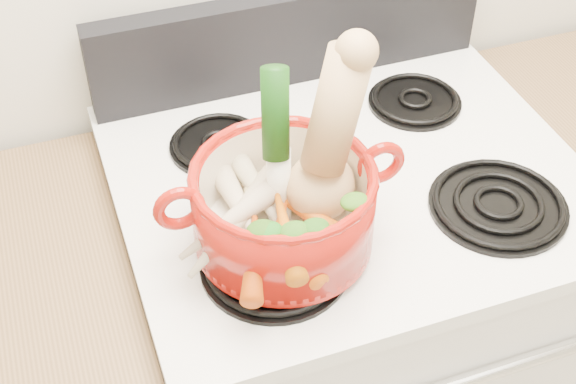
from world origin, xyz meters
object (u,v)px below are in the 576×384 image
object	(u,v)px
stove_body	(338,347)
dutch_oven	(283,208)
squash	(337,136)
leek	(279,146)

from	to	relation	value
stove_body	dutch_oven	distance (m)	0.61
squash	leek	bearing A→B (deg)	142.84
dutch_oven	squash	distance (m)	0.13
stove_body	dutch_oven	size ratio (longest dim) A/B	3.43
stove_body	dutch_oven	bearing A→B (deg)	-142.42
leek	dutch_oven	bearing A→B (deg)	-81.01
stove_body	squash	bearing A→B (deg)	-124.87
dutch_oven	squash	world-z (taller)	squash
squash	leek	world-z (taller)	squash
dutch_oven	squash	bearing A→B (deg)	10.74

